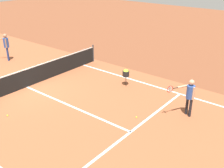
% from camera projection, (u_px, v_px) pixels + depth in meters
% --- Properties ---
extents(ground_plane, '(60.00, 60.00, 0.00)m').
position_uv_depth(ground_plane, '(27.00, 87.00, 13.87)').
color(ground_plane, brown).
extents(court_surface_inbounds, '(10.62, 24.40, 0.00)m').
position_uv_depth(court_surface_inbounds, '(27.00, 87.00, 13.87)').
color(court_surface_inbounds, '#9E5433').
rests_on(court_surface_inbounds, ground_plane).
extents(line_sideline_right, '(0.10, 11.89, 0.01)m').
position_uv_depth(line_sideline_right, '(171.00, 91.00, 13.41)').
color(line_sideline_right, white).
rests_on(line_sideline_right, ground_plane).
extents(line_service_near, '(8.22, 0.10, 0.01)m').
position_uv_depth(line_service_near, '(131.00, 132.00, 10.22)').
color(line_service_near, white).
rests_on(line_service_near, ground_plane).
extents(line_center_service, '(0.10, 6.40, 0.01)m').
position_uv_depth(line_center_service, '(71.00, 106.00, 12.04)').
color(line_center_service, white).
rests_on(line_center_service, ground_plane).
extents(net, '(10.08, 0.09, 1.07)m').
position_uv_depth(net, '(26.00, 78.00, 13.66)').
color(net, '#33383D').
rests_on(net, ground_plane).
extents(player_near, '(1.00, 0.86, 1.59)m').
position_uv_depth(player_near, '(190.00, 94.00, 10.93)').
color(player_near, black).
rests_on(player_near, ground_plane).
extents(player_far, '(0.96, 0.95, 1.72)m').
position_uv_depth(player_far, '(6.00, 44.00, 17.16)').
color(player_far, navy).
rests_on(player_far, ground_plane).
extents(ball_hopper, '(0.34, 0.34, 0.87)m').
position_uv_depth(ball_hopper, '(126.00, 73.00, 13.80)').
color(ball_hopper, black).
rests_on(ball_hopper, ground_plane).
extents(tennis_ball_mid_court, '(0.07, 0.07, 0.07)m').
position_uv_depth(tennis_ball_mid_court, '(136.00, 117.00, 11.13)').
color(tennis_ball_mid_court, '#CCE033').
rests_on(tennis_ball_mid_court, ground_plane).
extents(tennis_ball_near_net, '(0.07, 0.07, 0.07)m').
position_uv_depth(tennis_ball_near_net, '(8.00, 115.00, 11.25)').
color(tennis_ball_near_net, '#CCE033').
rests_on(tennis_ball_near_net, ground_plane).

